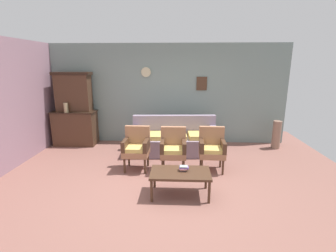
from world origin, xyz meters
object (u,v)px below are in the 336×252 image
coffee_table (180,174)px  floor_vase_by_wall (276,135)px  side_cabinet (76,128)px  vase_on_cabinet (66,108)px  armchair_near_couch_end (173,147)px  armchair_by_doorway (212,147)px  armchair_near_cabinet (137,146)px  floral_couch (175,140)px  book_stack_on_table (184,168)px

coffee_table → floor_vase_by_wall: bearing=44.7°
side_cabinet → coffee_table: size_ratio=1.16×
coffee_table → vase_on_cabinet: bearing=141.0°
armchair_near_couch_end → armchair_by_doorway: size_ratio=1.00×
coffee_table → floor_vase_by_wall: size_ratio=1.36×
armchair_near_cabinet → armchair_by_doorway: 1.56m
armchair_near_cabinet → armchair_by_doorway: (1.56, 0.01, 0.00)m
armchair_by_doorway → armchair_near_couch_end: bearing=-176.3°
armchair_by_doorway → coffee_table: size_ratio=0.90×
floral_couch → floor_vase_by_wall: bearing=9.5°
armchair_near_couch_end → coffee_table: (0.14, -1.00, -0.12)m
armchair_by_doorway → side_cabinet: bearing=156.3°
book_stack_on_table → floral_couch: bearing=95.3°
floral_couch → coffee_table: (0.13, -2.05, 0.05)m
coffee_table → floor_vase_by_wall: floor_vase_by_wall is taller
floral_couch → floor_vase_by_wall: (2.66, 0.44, 0.04)m
armchair_near_cabinet → coffee_table: bearing=-48.9°
armchair_near_cabinet → book_stack_on_table: armchair_near_cabinet is taller
armchair_near_couch_end → book_stack_on_table: armchair_near_couch_end is taller
floral_couch → armchair_near_couch_end: (-0.01, -1.05, 0.17)m
side_cabinet → armchair_near_cabinet: size_ratio=1.28×
floor_vase_by_wall → coffee_table: bearing=-135.3°
side_cabinet → armchair_near_cabinet: side_cabinet is taller
armchair_near_couch_end → floor_vase_by_wall: size_ratio=1.22×
side_cabinet → armchair_by_doorway: 3.83m
side_cabinet → coffee_table: 3.86m
armchair_near_couch_end → coffee_table: size_ratio=0.90×
vase_on_cabinet → floral_couch: (2.85, -0.36, -0.73)m
floral_couch → armchair_near_cabinet: bearing=-127.6°
armchair_near_cabinet → book_stack_on_table: (0.96, -0.99, -0.03)m
side_cabinet → armchair_near_cabinet: 2.49m
armchair_by_doorway → floor_vase_by_wall: (1.87, 1.44, -0.13)m
vase_on_cabinet → armchair_near_cabinet: vase_on_cabinet is taller
vase_on_cabinet → armchair_near_cabinet: size_ratio=0.28×
armchair_near_couch_end → coffee_table: 1.02m
book_stack_on_table → armchair_near_cabinet: bearing=134.1°
floral_couch → armchair_near_cabinet: same height
floral_couch → armchair_near_couch_end: size_ratio=2.38×
floral_couch → book_stack_on_table: 2.01m
floor_vase_by_wall → vase_on_cabinet: bearing=-179.1°
coffee_table → book_stack_on_table: size_ratio=6.42×
side_cabinet → floor_vase_by_wall: side_cabinet is taller
coffee_table → book_stack_on_table: (0.05, 0.05, 0.09)m
armchair_near_cabinet → floor_vase_by_wall: size_ratio=1.22×
floral_couch → floor_vase_by_wall: size_ratio=2.90×
floral_couch → armchair_by_doorway: size_ratio=2.38×
side_cabinet → floor_vase_by_wall: bearing=-1.1°
side_cabinet → floral_couch: size_ratio=0.54×
floral_couch → armchair_near_couch_end: bearing=-90.5°
armchair_near_couch_end → coffee_table: armchair_near_couch_end is taller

